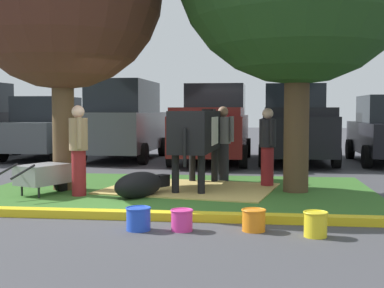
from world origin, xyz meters
name	(u,v)px	position (x,y,z in m)	size (l,w,h in m)	color
ground_plane	(150,206)	(0.00, 0.00, 0.00)	(80.00, 80.00, 0.00)	#424247
grass_island	(178,191)	(0.22, 1.56, 0.01)	(7.57, 5.00, 0.02)	#386B28
curb_yellow	(150,215)	(0.22, -1.09, 0.06)	(8.77, 0.24, 0.12)	yellow
hay_bedding	(190,189)	(0.43, 1.78, 0.03)	(3.20, 2.40, 0.04)	tan
cow_holstein	(197,132)	(0.54, 2.09, 1.15)	(0.83, 3.14, 1.61)	black
calf_lying	(140,185)	(-0.34, 0.72, 0.24)	(0.99, 1.28, 0.48)	black
person_handler	(79,148)	(-1.49, 0.74, 0.90)	(0.34, 0.49, 1.68)	maroon
person_visitor_near	(223,141)	(1.00, 3.09, 0.90)	(0.49, 0.34, 1.67)	black
person_visitor_far	(267,145)	(1.96, 2.34, 0.88)	(0.34, 0.50, 1.63)	maroon
wheelbarrow	(44,175)	(-2.19, 0.79, 0.39)	(1.04, 1.58, 0.63)	gray
bucket_blue	(138,218)	(0.21, -1.78, 0.16)	(0.34, 0.34, 0.31)	blue
bucket_pink	(182,220)	(0.79, -1.73, 0.15)	(0.31, 0.31, 0.28)	#EA3893
bucket_orange	(254,220)	(1.73, -1.64, 0.15)	(0.33, 0.33, 0.29)	orange
bucket_yellow	(315,224)	(2.50, -1.86, 0.17)	(0.31, 0.31, 0.32)	yellow
hatchback_white	(48,128)	(-5.15, 8.11, 0.98)	(2.05, 4.41, 2.02)	#4C5156
suv_dark_grey	(125,120)	(-2.50, 7.98, 1.27)	(2.15, 4.61, 2.52)	#4C5156
pickup_truck_maroon	(213,125)	(0.38, 7.74, 1.11)	(2.25, 5.41, 2.42)	maroon
pickup_truck_black	(295,125)	(2.90, 8.07, 1.11)	(2.25, 5.41, 2.42)	black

